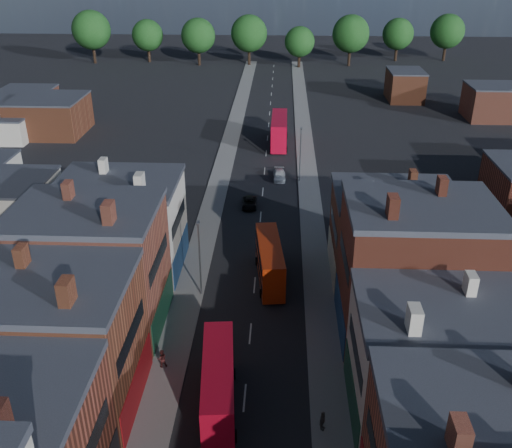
# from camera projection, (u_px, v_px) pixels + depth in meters

# --- Properties ---
(pavement_west) EXTENTS (3.00, 200.00, 0.12)m
(pavement_west) POSITION_uv_depth(u_px,v_px,m) (212.00, 209.00, 74.60)
(pavement_west) COLOR gray
(pavement_west) RESTS_ON ground
(pavement_east) EXTENTS (3.00, 200.00, 0.12)m
(pavement_east) POSITION_uv_depth(u_px,v_px,m) (311.00, 211.00, 74.07)
(pavement_east) COLOR gray
(pavement_east) RESTS_ON ground
(lamp_post_2) EXTENTS (0.25, 0.70, 8.12)m
(lamp_post_2) POSITION_uv_depth(u_px,v_px,m) (199.00, 254.00, 54.60)
(lamp_post_2) COLOR slate
(lamp_post_2) RESTS_ON ground
(lamp_post_3) EXTENTS (0.25, 0.70, 8.12)m
(lamp_post_3) POSITION_uv_depth(u_px,v_px,m) (300.00, 151.00, 80.96)
(lamp_post_3) COLOR slate
(lamp_post_3) RESTS_ON ground
(bus_0) EXTENTS (3.21, 10.16, 4.32)m
(bus_0) POSITION_uv_depth(u_px,v_px,m) (218.00, 384.00, 42.02)
(bus_0) COLOR red
(bus_0) RESTS_ON ground
(bus_1) EXTENTS (3.32, 9.99, 4.23)m
(bus_1) POSITION_uv_depth(u_px,v_px,m) (270.00, 261.00, 58.18)
(bus_1) COLOR red
(bus_1) RESTS_ON ground
(bus_2) EXTENTS (2.93, 11.35, 4.90)m
(bus_2) POSITION_uv_depth(u_px,v_px,m) (279.00, 130.00, 96.58)
(bus_2) COLOR red
(bus_2) RESTS_ON ground
(car_2) EXTENTS (2.01, 4.11, 1.12)m
(car_2) POSITION_uv_depth(u_px,v_px,m) (249.00, 203.00, 75.05)
(car_2) COLOR black
(car_2) RESTS_ON ground
(car_3) EXTENTS (1.83, 4.26, 1.22)m
(car_3) POSITION_uv_depth(u_px,v_px,m) (279.00, 175.00, 83.67)
(car_3) COLOR silver
(car_3) RESTS_ON ground
(ped_1) EXTENTS (0.89, 0.65, 1.64)m
(ped_1) POSITION_uv_depth(u_px,v_px,m) (162.00, 358.00, 46.71)
(ped_1) COLOR #451B1C
(ped_1) RESTS_ON pavement_west
(ped_3) EXTENTS (0.79, 1.03, 1.61)m
(ped_3) POSITION_uv_depth(u_px,v_px,m) (322.00, 421.00, 40.70)
(ped_3) COLOR #524C46
(ped_3) RESTS_ON pavement_east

